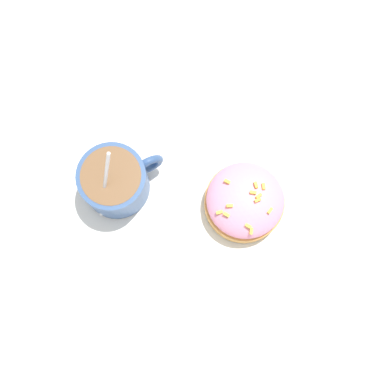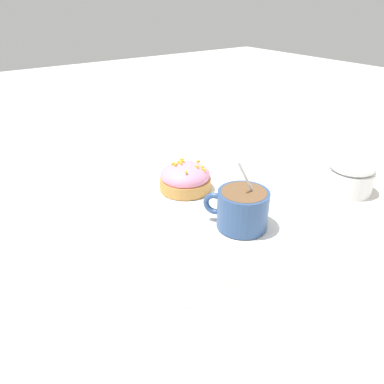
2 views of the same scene
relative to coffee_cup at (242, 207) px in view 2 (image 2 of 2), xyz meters
The scene contains 5 objects.
ground_plane 0.08m from the coffee_cup, 169.68° to the right, with size 3.00×3.00×0.00m, color silver.
paper_napkin 0.08m from the coffee_cup, 169.68° to the right, with size 0.34×0.31×0.00m.
coffee_cup is the anchor object (origin of this frame).
frosted_pastry 0.15m from the coffee_cup, behind, with size 0.09×0.09×0.05m.
sugar_bowl 0.24m from the coffee_cup, 83.82° to the left, with size 0.08×0.08×0.06m.
Camera 2 is at (0.42, -0.33, 0.32)m, focal length 35.00 mm.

